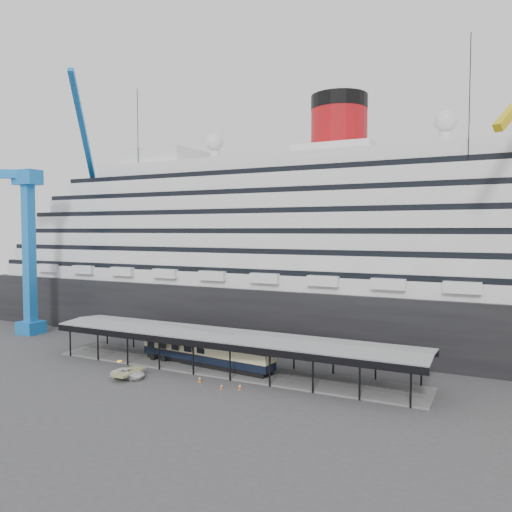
# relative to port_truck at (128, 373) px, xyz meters

# --- Properties ---
(ground) EXTENTS (200.00, 200.00, 0.00)m
(ground) POSITION_rel_port_truck_xyz_m (9.92, 4.24, -0.65)
(ground) COLOR #3A3A3D
(ground) RESTS_ON ground
(cruise_ship) EXTENTS (130.00, 30.00, 43.90)m
(cruise_ship) POSITION_rel_port_truck_xyz_m (9.96, 36.24, 17.70)
(cruise_ship) COLOR black
(cruise_ship) RESTS_ON ground
(platform_canopy) EXTENTS (56.00, 9.18, 5.30)m
(platform_canopy) POSITION_rel_port_truck_xyz_m (9.92, 9.24, 1.72)
(platform_canopy) COLOR slate
(platform_canopy) RESTS_ON ground
(crane_blue) EXTENTS (22.63, 19.19, 47.60)m
(crane_blue) POSITION_rel_port_truck_xyz_m (-35.20, 14.86, 19.31)
(crane_blue) COLOR blue
(crane_blue) RESTS_ON ground
(port_truck) EXTENTS (4.70, 2.24, 1.29)m
(port_truck) POSITION_rel_port_truck_xyz_m (0.00, 0.00, 0.00)
(port_truck) COLOR silver
(port_truck) RESTS_ON ground
(pullman_carriage) EXTENTS (22.24, 5.24, 21.66)m
(pullman_carriage) POSITION_rel_port_truck_xyz_m (6.49, 9.24, 1.99)
(pullman_carriage) COLOR black
(pullman_carriage) RESTS_ON ground
(traffic_cone_left) EXTENTS (0.47, 0.47, 0.83)m
(traffic_cone_left) POSITION_rel_port_truck_xyz_m (9.58, 2.75, -0.24)
(traffic_cone_left) COLOR #FB5C0D
(traffic_cone_left) RESTS_ON ground
(traffic_cone_mid) EXTENTS (0.41, 0.41, 0.71)m
(traffic_cone_mid) POSITION_rel_port_truck_xyz_m (13.63, 1.48, -0.29)
(traffic_cone_mid) COLOR #D0550B
(traffic_cone_mid) RESTS_ON ground
(traffic_cone_right) EXTENTS (0.44, 0.44, 0.78)m
(traffic_cone_right) POSITION_rel_port_truck_xyz_m (15.77, 2.32, -0.26)
(traffic_cone_right) COLOR #E55F0C
(traffic_cone_right) RESTS_ON ground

